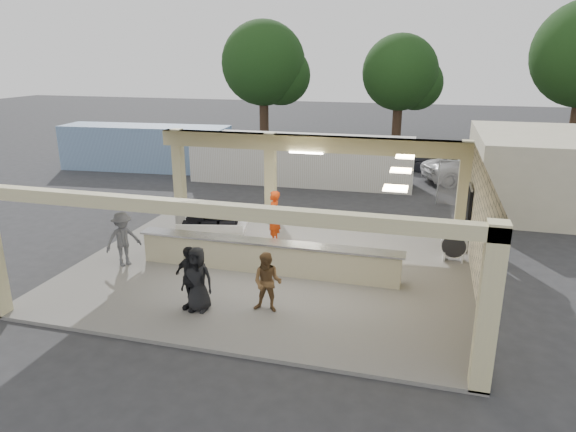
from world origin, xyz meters
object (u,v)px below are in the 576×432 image
(car_white_a, at_px, (473,169))
(drum_fan, at_px, (454,245))
(passenger_d, at_px, (197,279))
(baggage_counter, at_px, (267,257))
(passenger_c, at_px, (123,239))
(car_dark, at_px, (443,160))
(luggage_cart, at_px, (212,223))
(passenger_a, at_px, (267,282))
(passenger_b, at_px, (190,278))
(container_white, at_px, (301,160))
(container_blue, at_px, (146,148))
(car_white_b, at_px, (570,179))
(baggage_handler, at_px, (274,218))

(car_white_a, bearing_deg, drum_fan, 149.20)
(drum_fan, relative_size, passenger_d, 0.54)
(baggage_counter, distance_m, passenger_c, 4.53)
(baggage_counter, xyz_separation_m, car_dark, (5.35, 16.50, 0.10))
(luggage_cart, relative_size, car_dark, 0.61)
(passenger_a, height_order, passenger_b, passenger_b)
(drum_fan, bearing_deg, car_white_a, 87.60)
(car_white_a, xyz_separation_m, container_white, (-8.71, -2.48, 0.52))
(passenger_a, bearing_deg, container_white, 99.15)
(passenger_d, bearing_deg, passenger_b, -175.27)
(passenger_d, relative_size, container_white, 0.15)
(container_white, xyz_separation_m, container_blue, (-9.54, 0.94, 0.03))
(drum_fan, xyz_separation_m, car_dark, (-0.15, 14.03, 0.09))
(luggage_cart, relative_size, passenger_d, 1.48)
(car_white_b, bearing_deg, passenger_d, 168.47)
(drum_fan, height_order, container_blue, container_blue)
(passenger_a, xyz_separation_m, container_white, (-2.66, 14.13, 0.35))
(container_white, bearing_deg, passenger_c, -102.97)
(car_white_b, distance_m, container_blue, 22.62)
(baggage_counter, relative_size, car_dark, 1.98)
(drum_fan, distance_m, passenger_a, 6.78)
(baggage_handler, bearing_deg, car_white_b, 130.29)
(luggage_cart, distance_m, car_white_a, 15.47)
(baggage_counter, bearing_deg, passenger_b, -112.29)
(car_dark, bearing_deg, container_blue, 108.10)
(baggage_counter, distance_m, drum_fan, 6.03)
(drum_fan, relative_size, passenger_b, 0.54)
(baggage_counter, distance_m, passenger_d, 3.00)
(drum_fan, xyz_separation_m, car_white_a, (1.34, 11.74, 0.13))
(drum_fan, bearing_deg, container_white, 132.60)
(container_white, bearing_deg, passenger_b, -88.39)
(car_white_a, bearing_deg, container_white, 81.57)
(passenger_d, height_order, car_dark, passenger_d)
(car_white_a, bearing_deg, luggage_cart, 118.03)
(baggage_counter, relative_size, car_white_a, 1.62)
(luggage_cart, bearing_deg, container_white, 73.27)
(baggage_counter, xyz_separation_m, drum_fan, (5.50, 2.46, 0.01))
(baggage_counter, distance_m, baggage_handler, 2.50)
(car_white_a, bearing_deg, car_white_b, -126.87)
(container_blue, bearing_deg, passenger_d, -60.65)
(baggage_counter, bearing_deg, container_white, 99.07)
(drum_fan, xyz_separation_m, container_blue, (-16.91, 10.20, 0.67))
(drum_fan, bearing_deg, car_white_b, 66.23)
(container_white, bearing_deg, passenger_d, -87.62)
(baggage_counter, xyz_separation_m, container_blue, (-11.41, 12.67, 0.68))
(luggage_cart, height_order, drum_fan, luggage_cart)
(baggage_counter, height_order, passenger_d, passenger_d)
(passenger_b, height_order, car_dark, passenger_b)
(baggage_counter, xyz_separation_m, baggage_handler, (-0.51, 2.40, 0.46))
(passenger_a, xyz_separation_m, passenger_c, (-5.25, 1.71, 0.07))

